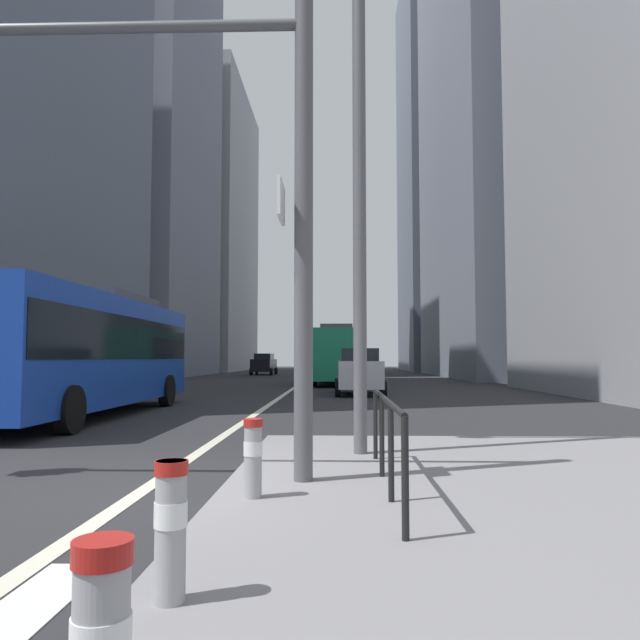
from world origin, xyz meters
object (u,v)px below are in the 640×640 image
at_px(street_lamp_post, 359,113).
at_px(bollard_left, 171,523).
at_px(city_bus_red_distant, 340,355).
at_px(bollard_right, 253,453).
at_px(car_receding_near, 359,371).
at_px(car_oncoming_mid, 264,364).
at_px(traffic_signal_gantry, 113,141).
at_px(city_bus_blue_oncoming, 86,347).
at_px(city_bus_red_receding, 338,353).
at_px(car_receding_far, 346,363).

bearing_deg(street_lamp_post, bollard_left, -103.47).
relative_size(city_bus_red_distant, bollard_right, 14.80).
bearing_deg(car_receding_near, car_oncoming_mid, 104.68).
relative_size(traffic_signal_gantry, street_lamp_post, 0.84).
xyz_separation_m(city_bus_blue_oncoming, car_oncoming_mid, (-0.15, 39.28, -0.85)).
bearing_deg(traffic_signal_gantry, bollard_left, -63.47).
bearing_deg(city_bus_red_receding, bollard_left, -91.65).
height_order(traffic_signal_gantry, bollard_right, traffic_signal_gantry).
bearing_deg(traffic_signal_gantry, city_bus_red_distant, 86.58).
distance_m(car_receding_far, street_lamp_post, 56.61).
xyz_separation_m(city_bus_red_distant, car_receding_far, (0.61, 10.44, -0.85)).
xyz_separation_m(traffic_signal_gantry, street_lamp_post, (3.01, 1.99, 1.14)).
distance_m(car_receding_near, bollard_left, 22.08).
relative_size(car_receding_far, bollard_left, 5.61).
xyz_separation_m(city_bus_blue_oncoming, city_bus_red_distant, (6.87, 39.27, 0.00)).
xyz_separation_m(city_bus_blue_oncoming, bollard_left, (5.71, -12.15, -1.24)).
relative_size(city_bus_blue_oncoming, car_receding_far, 2.45).
relative_size(car_oncoming_mid, bollard_left, 5.69).
distance_m(car_receding_far, bollard_left, 61.89).
distance_m(car_oncoming_mid, car_receding_near, 30.43).
distance_m(city_bus_red_receding, traffic_signal_gantry, 29.22).
bearing_deg(traffic_signal_gantry, bollard_right, -24.61).
distance_m(city_bus_red_distant, car_receding_far, 10.49).
bearing_deg(city_bus_red_receding, street_lamp_post, -89.22).
bearing_deg(car_receding_far, bollard_left, -91.64).
height_order(street_lamp_post, bollard_right, street_lamp_post).
xyz_separation_m(city_bus_blue_oncoming, traffic_signal_gantry, (4.00, -8.73, 2.31)).
relative_size(city_bus_blue_oncoming, bollard_right, 14.02).
distance_m(car_receding_near, car_receding_far, 39.86).
xyz_separation_m(street_lamp_post, bollard_left, (-1.30, -5.42, -4.68)).
bearing_deg(car_receding_far, car_receding_near, -89.89).
bearing_deg(city_bus_blue_oncoming, bollard_right, -58.66).
distance_m(car_receding_near, traffic_signal_gantry, 19.17).
xyz_separation_m(car_receding_far, bollard_left, (-1.77, -61.86, -0.39)).
height_order(city_bus_red_distant, car_receding_far, city_bus_red_distant).
distance_m(city_bus_red_distant, bollard_right, 48.86).
bearing_deg(car_receding_near, traffic_signal_gantry, -100.85).
height_order(city_bus_red_distant, car_oncoming_mid, city_bus_red_distant).
distance_m(car_receding_far, traffic_signal_gantry, 58.63).
distance_m(city_bus_blue_oncoming, city_bus_red_distant, 39.87).
distance_m(city_bus_red_receding, car_oncoming_mid, 20.19).
relative_size(car_receding_near, car_receding_far, 1.01).
distance_m(city_bus_red_receding, car_receding_far, 29.45).
relative_size(city_bus_red_receding, street_lamp_post, 1.38).
relative_size(car_oncoming_mid, traffic_signal_gantry, 0.68).
bearing_deg(bollard_left, street_lamp_post, 76.53).
distance_m(car_receding_near, street_lamp_post, 17.14).
bearing_deg(car_receding_far, city_bus_red_distant, -93.36).
height_order(city_bus_red_receding, city_bus_red_distant, same).
bearing_deg(city_bus_red_distant, bollard_left, -91.29).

